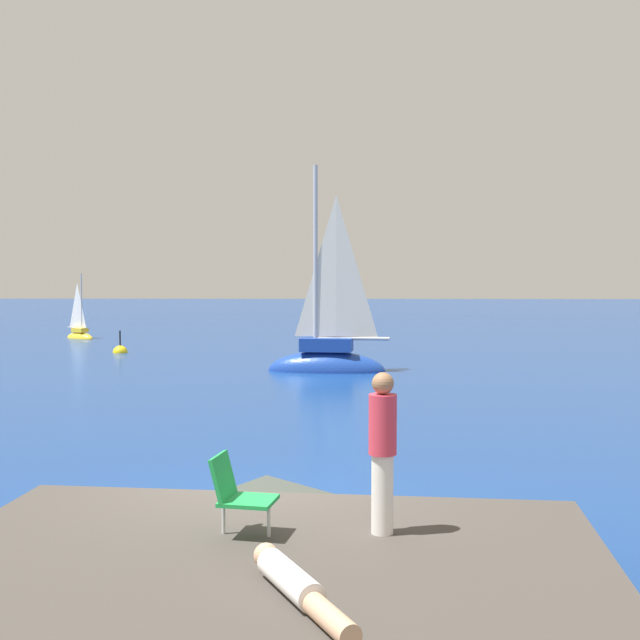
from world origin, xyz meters
TOP-DOWN VIEW (x-y plane):
  - ground_plane at (0.00, 0.00)m, footprint 160.00×160.00m
  - shore_ledge at (0.32, -3.07)m, footprint 6.78×5.34m
  - boulder_seaward at (0.48, -0.44)m, footprint 1.95×1.68m
  - boulder_inland at (-1.94, -0.56)m, footprint 1.03×1.11m
  - sailboat_near at (0.67, 15.43)m, footprint 3.86×1.65m
  - sailboat_far at (-10.91, 27.49)m, footprint 1.75×1.51m
  - person_sunbather at (0.68, -3.85)m, footprint 0.91×1.63m
  - person_standing at (1.45, -2.17)m, footprint 0.28×0.28m
  - beach_chair at (0.01, -2.25)m, footprint 0.67×0.58m
  - marker_buoy at (-7.34, 21.06)m, footprint 0.56×0.56m

SIDE VIEW (x-z plane):
  - ground_plane at x=0.00m, z-range 0.00..0.00m
  - boulder_seaward at x=0.48m, z-range -0.57..0.57m
  - boulder_inland at x=-1.94m, z-range -0.29..0.29m
  - marker_buoy at x=-7.34m, z-range -0.56..0.57m
  - sailboat_far at x=-10.91m, z-range -1.48..1.84m
  - shore_ledge at x=0.32m, z-range 0.00..0.54m
  - sailboat_near at x=0.67m, z-range -3.14..3.90m
  - person_sunbather at x=0.68m, z-range 0.53..0.78m
  - beach_chair at x=0.01m, z-range 0.59..1.38m
  - person_standing at x=1.45m, z-range 0.60..2.22m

